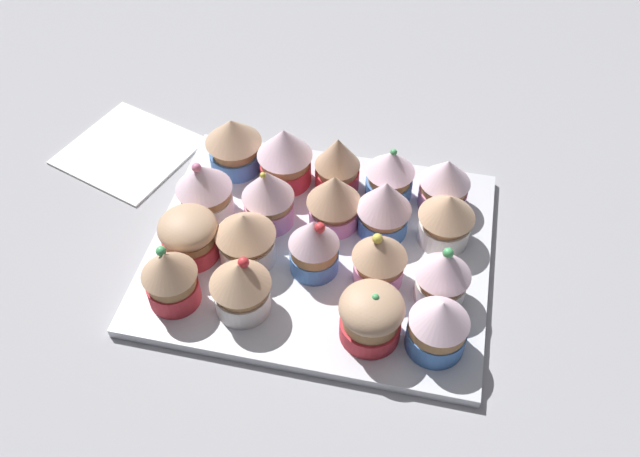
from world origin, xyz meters
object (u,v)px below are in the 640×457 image
Objects in this scene: cupcake_0 at (170,277)px; cupcake_8 at (443,275)px; cupcake_11 at (334,199)px; napkin at (128,150)px; cupcake_12 at (384,206)px; cupcake_15 at (285,155)px; cupcake_7 at (379,258)px; cupcake_5 at (246,236)px; cupcake_9 at (204,188)px; cupcake_4 at (189,235)px; cupcake_17 at (390,175)px; cupcake_16 at (342,164)px; cupcake_18 at (445,183)px; cupcake_2 at (371,316)px; cupcake_13 at (446,217)px; cupcake_1 at (241,286)px; cupcake_14 at (234,143)px; cupcake_3 at (439,325)px; baking_tray at (320,250)px; cupcake_10 at (268,196)px; cupcake_6 at (317,245)px.

cupcake_0 is 27.31cm from cupcake_8.
cupcake_11 reaches higher than napkin.
cupcake_12 is 0.95× the size of cupcake_15.
cupcake_7 reaches higher than napkin.
cupcake_5 is at bearing 177.66° from cupcake_8.
cupcake_11 is at bearing 5.31° from cupcake_9.
cupcake_17 reaches higher than cupcake_4.
cupcake_16 is 1.08× the size of cupcake_18.
cupcake_18 is at bearing 41.40° from cupcake_12.
cupcake_0 is at bearing -124.81° from cupcake_16.
cupcake_12 is (-0.56, 6.92, 0.42)cm from cupcake_7.
cupcake_2 is 0.96× the size of cupcake_5.
cupcake_0 reaches higher than cupcake_9.
cupcake_8 is at bearing -87.56° from cupcake_13.
cupcake_15 reaches higher than cupcake_7.
cupcake_1 reaches higher than cupcake_18.
cupcake_4 is 14.22cm from cupcake_14.
cupcake_12 is (19.52, 13.91, 0.13)cm from cupcake_0.
cupcake_2 is 0.89× the size of cupcake_16.
cupcake_3 is at bearing -12.71° from cupcake_4.
cupcake_12 and cupcake_16 have the same top height.
cupcake_0 reaches higher than baking_tray.
cupcake_5 reaches higher than baking_tray.
cupcake_11 is at bearing 179.58° from cupcake_12.
cupcake_10 is (-6.45, 2.64, 4.50)cm from baking_tray.
cupcake_2 is 9.88cm from cupcake_6.
cupcake_11 is 1.04× the size of cupcake_18.
cupcake_6 reaches higher than cupcake_17.
cupcake_11 is (7.20, 1.26, -0.16)cm from cupcake_10.
cupcake_12 reaches higher than cupcake_4.
baking_tray is 4.98× the size of cupcake_12.
cupcake_3 is 1.05× the size of cupcake_13.
baking_tray is 12.13cm from cupcake_15.
cupcake_14 reaches higher than cupcake_13.
cupcake_17 is at bearing 64.14° from cupcake_6.
cupcake_12 is (12.34, 13.39, 0.28)cm from cupcake_1.
cupcake_3 is (19.62, -0.42, -0.04)cm from cupcake_1.
baking_tray is at bearing 156.12° from cupcake_7.
cupcake_10 reaches higher than cupcake_2.
cupcake_3 is 1.04× the size of cupcake_5.
cupcake_2 reaches higher than napkin.
cupcake_9 reaches higher than cupcake_13.
cupcake_2 is 0.92× the size of cupcake_3.
cupcake_18 is (5.57, 12.32, 0.04)cm from cupcake_7.
cupcake_8 is at bearing -18.55° from cupcake_10.
cupcake_10 is (-0.46, 12.17, 0.29)cm from cupcake_1.
napkin is at bearing 176.71° from cupcake_16.
cupcake_0 is 1.07× the size of cupcake_11.
cupcake_1 is 9.12cm from cupcake_6.
cupcake_14 is at bearing 176.25° from cupcake_17.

